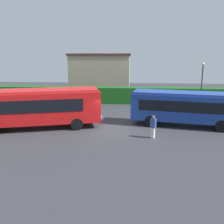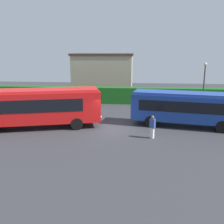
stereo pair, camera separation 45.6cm
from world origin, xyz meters
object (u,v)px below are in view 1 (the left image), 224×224
object	(u,v)px
person_left	(1,115)
lamppost	(202,80)
person_right	(153,126)
bus_red	(36,106)
bus_blue	(186,107)

from	to	relation	value
person_left	lamppost	world-z (taller)	lamppost
lamppost	person_right	bearing A→B (deg)	-119.52
person_left	bus_red	bearing A→B (deg)	77.98
person_left	person_right	bearing A→B (deg)	80.79
person_left	lamppost	xyz separation A→B (m)	(19.18, 8.18, 2.34)
person_left	bus_blue	bearing A→B (deg)	94.87
bus_blue	person_left	size ratio (longest dim) A/B	5.58
bus_red	person_left	distance (m)	3.81
bus_red	lamppost	bearing A→B (deg)	14.51
bus_blue	person_right	xyz separation A→B (m)	(-2.98, -3.37, -0.80)
person_left	lamppost	bearing A→B (deg)	115.42
person_right	lamppost	xyz separation A→B (m)	(6.14, 10.84, 2.31)
bus_blue	lamppost	bearing A→B (deg)	77.44
bus_blue	lamppost	size ratio (longest dim) A/B	1.84
bus_blue	person_left	bearing A→B (deg)	-167.10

